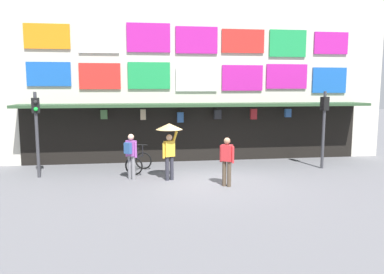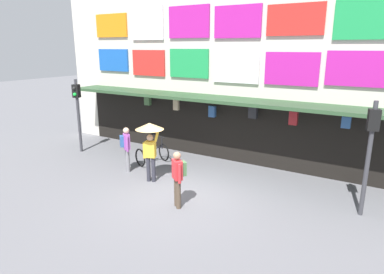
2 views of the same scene
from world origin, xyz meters
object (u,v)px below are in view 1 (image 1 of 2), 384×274
Objects in this scene: traffic_light_far at (324,117)px; pedestrian_in_white at (131,153)px; pedestrian_in_green at (227,158)px; bicycle_parked at (139,162)px; traffic_light_near at (36,121)px; pedestrian_with_umbrella at (169,135)px.

traffic_light_far is 7.99m from pedestrian_in_white.
traffic_light_far is 5.25m from pedestrian_in_green.
pedestrian_in_white reaches higher than bicycle_parked.
pedestrian_in_green is (-4.60, -2.25, -1.16)m from traffic_light_far.
pedestrian_with_umbrella is (4.82, -1.11, -0.50)m from traffic_light_near.
pedestrian_with_umbrella is (1.10, -1.49, 1.25)m from bicycle_parked.
bicycle_parked is 4.00m from pedestrian_in_green.
traffic_light_near and traffic_light_far have the same top height.
traffic_light_far reaches higher than pedestrian_with_umbrella.
bicycle_parked is (-7.57, 0.36, -1.75)m from traffic_light_far.
traffic_light_far reaches higher than pedestrian_in_white.
traffic_light_far is 2.39× the size of bicycle_parked.
pedestrian_in_green is at bearing -30.85° from pedestrian_with_umbrella.
traffic_light_near is at bearing 166.97° from pedestrian_in_white.
pedestrian_with_umbrella is (-6.48, -1.13, -0.50)m from traffic_light_far.
pedestrian_with_umbrella is at bearing -13.02° from traffic_light_near.
pedestrian_with_umbrella is at bearing -53.64° from bicycle_parked.
pedestrian_in_white and pedestrian_in_green have the same top height.
pedestrian_with_umbrella reaches higher than bicycle_parked.
pedestrian_in_green is (6.69, -2.24, -1.16)m from traffic_light_near.
bicycle_parked is at bearing 5.76° from traffic_light_near.
pedestrian_in_white is (-1.38, 0.32, -0.66)m from pedestrian_with_umbrella.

